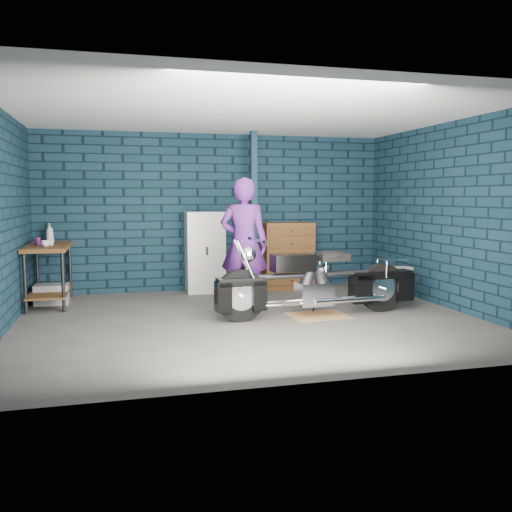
{
  "coord_description": "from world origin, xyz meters",
  "views": [
    {
      "loc": [
        -1.68,
        -6.83,
        1.63
      ],
      "look_at": [
        0.16,
        0.3,
        0.82
      ],
      "focal_mm": 38.0,
      "sensor_mm": 36.0,
      "label": 1
    }
  ],
  "objects_px": {
    "tool_chest": "(287,256)",
    "person": "(244,244)",
    "locker": "(205,252)",
    "storage_bin": "(52,294)",
    "shop_stool": "(403,286)",
    "workbench": "(49,275)",
    "motorcycle": "(318,277)"
  },
  "relations": [
    {
      "from": "motorcycle",
      "to": "person",
      "type": "distance_m",
      "value": 1.18
    },
    {
      "from": "locker",
      "to": "shop_stool",
      "type": "bearing_deg",
      "value": -34.03
    },
    {
      "from": "storage_bin",
      "to": "tool_chest",
      "type": "xyz_separation_m",
      "value": [
        3.89,
        0.44,
        0.43
      ]
    },
    {
      "from": "workbench",
      "to": "shop_stool",
      "type": "xyz_separation_m",
      "value": [
        5.15,
        -1.35,
        -0.17
      ]
    },
    {
      "from": "storage_bin",
      "to": "locker",
      "type": "relative_size",
      "value": 0.36
    },
    {
      "from": "shop_stool",
      "to": "motorcycle",
      "type": "bearing_deg",
      "value": -165.4
    },
    {
      "from": "workbench",
      "to": "shop_stool",
      "type": "distance_m",
      "value": 5.33
    },
    {
      "from": "storage_bin",
      "to": "locker",
      "type": "distance_m",
      "value": 2.52
    },
    {
      "from": "motorcycle",
      "to": "shop_stool",
      "type": "height_order",
      "value": "motorcycle"
    },
    {
      "from": "workbench",
      "to": "person",
      "type": "distance_m",
      "value": 3.0
    },
    {
      "from": "locker",
      "to": "workbench",
      "type": "bearing_deg",
      "value": -168.89
    },
    {
      "from": "person",
      "to": "shop_stool",
      "type": "xyz_separation_m",
      "value": [
        2.39,
        -0.27,
        -0.66
      ]
    },
    {
      "from": "workbench",
      "to": "person",
      "type": "height_order",
      "value": "person"
    },
    {
      "from": "storage_bin",
      "to": "tool_chest",
      "type": "distance_m",
      "value": 3.94
    },
    {
      "from": "locker",
      "to": "shop_stool",
      "type": "height_order",
      "value": "locker"
    },
    {
      "from": "motorcycle",
      "to": "tool_chest",
      "type": "bearing_deg",
      "value": 79.85
    },
    {
      "from": "locker",
      "to": "tool_chest",
      "type": "distance_m",
      "value": 1.47
    },
    {
      "from": "motorcycle",
      "to": "person",
      "type": "xyz_separation_m",
      "value": [
        -0.89,
        0.66,
        0.41
      ]
    },
    {
      "from": "person",
      "to": "tool_chest",
      "type": "height_order",
      "value": "person"
    },
    {
      "from": "person",
      "to": "tool_chest",
      "type": "distance_m",
      "value": 1.97
    },
    {
      "from": "workbench",
      "to": "storage_bin",
      "type": "height_order",
      "value": "workbench"
    },
    {
      "from": "tool_chest",
      "to": "person",
      "type": "bearing_deg",
      "value": -126.58
    },
    {
      "from": "motorcycle",
      "to": "storage_bin",
      "type": "xyz_separation_m",
      "value": [
        -3.63,
        1.78,
        -0.39
      ]
    },
    {
      "from": "person",
      "to": "storage_bin",
      "type": "distance_m",
      "value": 3.06
    },
    {
      "from": "workbench",
      "to": "motorcycle",
      "type": "xyz_separation_m",
      "value": [
        3.65,
        -1.74,
        0.09
      ]
    },
    {
      "from": "workbench",
      "to": "motorcycle",
      "type": "height_order",
      "value": "motorcycle"
    },
    {
      "from": "workbench",
      "to": "motorcycle",
      "type": "relative_size",
      "value": 0.57
    },
    {
      "from": "storage_bin",
      "to": "shop_stool",
      "type": "xyz_separation_m",
      "value": [
        5.13,
        -1.39,
        0.13
      ]
    },
    {
      "from": "person",
      "to": "shop_stool",
      "type": "relative_size",
      "value": 3.33
    },
    {
      "from": "storage_bin",
      "to": "person",
      "type": "bearing_deg",
      "value": -22.2
    },
    {
      "from": "tool_chest",
      "to": "shop_stool",
      "type": "height_order",
      "value": "tool_chest"
    },
    {
      "from": "workbench",
      "to": "storage_bin",
      "type": "relative_size",
      "value": 2.86
    }
  ]
}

